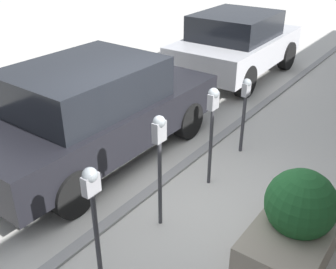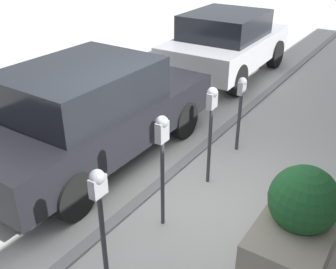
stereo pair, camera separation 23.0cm
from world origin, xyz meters
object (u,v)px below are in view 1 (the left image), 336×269
(parking_meter_fourth, at_px, (245,101))
(parked_car_rear, at_px, (236,43))
(planter_box, at_px, (297,222))
(parking_meter_nearest, at_px, (92,198))
(parking_meter_second, at_px, (159,145))
(parking_meter_middle, at_px, (212,113))
(parked_car_middle, at_px, (94,109))

(parking_meter_fourth, xyz_separation_m, parked_car_rear, (3.52, 1.99, -0.10))
(parked_car_rear, bearing_deg, planter_box, -147.28)
(parking_meter_nearest, height_order, parking_meter_fourth, parking_meter_nearest)
(parking_meter_second, height_order, parked_car_rear, parked_car_rear)
(parking_meter_middle, relative_size, parking_meter_fourth, 1.16)
(parking_meter_middle, xyz_separation_m, planter_box, (-0.66, -1.57, -0.71))
(parking_meter_second, height_order, parking_meter_middle, parking_meter_second)
(parking_meter_middle, distance_m, parked_car_rear, 5.12)
(parking_meter_nearest, xyz_separation_m, parking_meter_middle, (2.27, -0.05, 0.11))
(parked_car_middle, bearing_deg, parking_meter_nearest, -133.58)
(planter_box, xyz_separation_m, parked_car_middle, (0.27, 3.58, 0.39))
(parking_meter_nearest, bearing_deg, parking_meter_middle, -1.34)
(parking_meter_middle, height_order, planter_box, parking_meter_middle)
(parking_meter_middle, height_order, parked_car_middle, parked_car_middle)
(parking_meter_nearest, relative_size, parking_meter_middle, 0.91)
(parking_meter_fourth, bearing_deg, parked_car_rear, 29.52)
(parking_meter_nearest, xyz_separation_m, parking_meter_second, (1.09, -0.02, 0.13))
(parking_meter_nearest, height_order, planter_box, parking_meter_nearest)
(parking_meter_nearest, xyz_separation_m, parked_car_middle, (1.89, 1.96, -0.22))
(parking_meter_second, relative_size, parked_car_rear, 0.38)
(planter_box, bearing_deg, parking_meter_second, 107.99)
(parking_meter_second, xyz_separation_m, parked_car_middle, (0.79, 1.98, -0.35))
(parking_meter_middle, bearing_deg, parking_meter_fourth, 2.63)
(parking_meter_fourth, distance_m, planter_box, 2.50)
(parked_car_middle, distance_m, parked_car_rear, 5.07)
(parking_meter_nearest, relative_size, parking_meter_fourth, 1.06)
(planter_box, bearing_deg, parking_meter_fourth, 41.64)
(planter_box, bearing_deg, parked_car_rear, 34.09)
(parking_meter_second, bearing_deg, planter_box, -72.01)
(parking_meter_second, relative_size, parking_meter_fourth, 1.18)
(parking_meter_middle, bearing_deg, parked_car_middle, 100.97)
(parking_meter_nearest, bearing_deg, parked_car_rear, 15.97)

